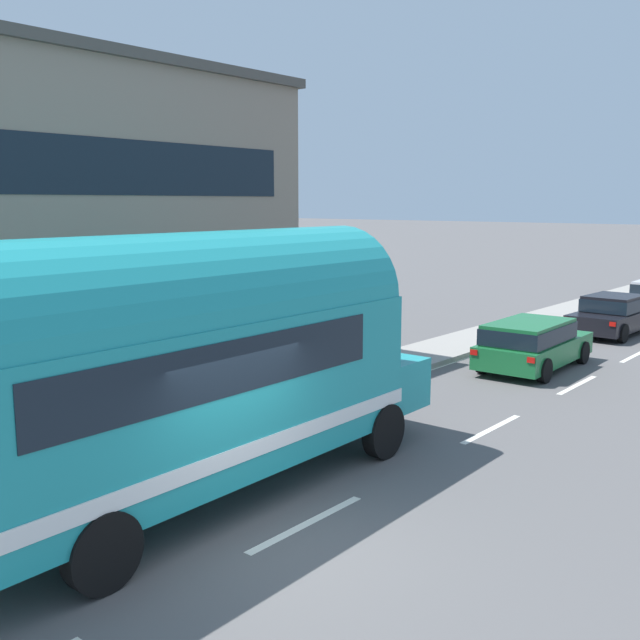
{
  "coord_description": "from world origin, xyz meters",
  "views": [
    {
      "loc": [
        6.44,
        -6.7,
        4.56
      ],
      "look_at": [
        -2.13,
        3.58,
        2.38
      ],
      "focal_mm": 40.9,
      "sensor_mm": 36.0,
      "label": 1
    }
  ],
  "objects": [
    {
      "name": "lane_markings",
      "position": [
        -2.62,
        12.43,
        0.0
      ],
      "size": [
        3.85,
        80.0,
        0.01
      ],
      "color": "silver",
      "rests_on": "ground"
    },
    {
      "name": "sidewalk_slab",
      "position": [
        -4.73,
        10.0,
        0.07
      ],
      "size": [
        2.03,
        90.0,
        0.15
      ],
      "primitive_type": "cube",
      "color": "gray",
      "rests_on": "ground"
    },
    {
      "name": "car_second",
      "position": [
        -1.73,
        19.06,
        0.73
      ],
      "size": [
        2.03,
        4.48,
        1.37
      ],
      "color": "black",
      "rests_on": "ground"
    },
    {
      "name": "car_lead",
      "position": [
        -1.63,
        12.02,
        0.78
      ],
      "size": [
        2.0,
        4.34,
        1.37
      ],
      "color": "#196633",
      "rests_on": "ground"
    },
    {
      "name": "painted_bus",
      "position": [
        -1.84,
        -0.21,
        2.31
      ],
      "size": [
        2.71,
        10.43,
        4.12
      ],
      "color": "teal",
      "rests_on": "ground"
    },
    {
      "name": "ground_plane",
      "position": [
        0.0,
        0.0,
        0.0
      ],
      "size": [
        300.0,
        300.0,
        0.0
      ],
      "primitive_type": "plane",
      "color": "#565454"
    }
  ]
}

